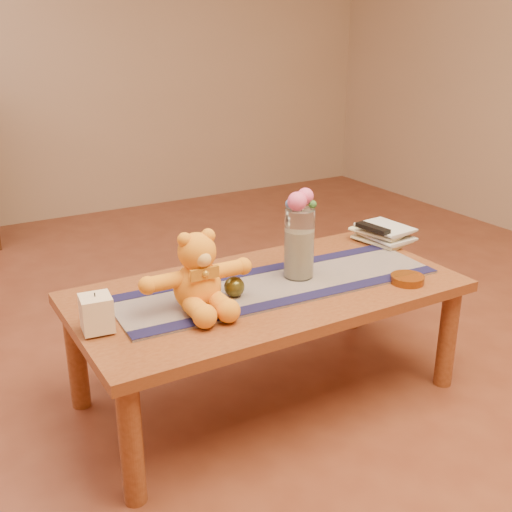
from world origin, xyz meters
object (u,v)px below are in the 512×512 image
glass_vase (299,243)px  amber_dish (407,279)px  teddy_bear (197,271)px  bronze_ball (234,287)px  book_bottom (370,244)px  tv_remote (373,228)px  pillar_candle (97,313)px

glass_vase → amber_dish: (0.32, -0.24, -0.12)m
teddy_bear → bronze_ball: (0.14, 0.01, -0.09)m
glass_vase → book_bottom: (0.46, 0.14, -0.13)m
book_bottom → tv_remote: tv_remote is taller
teddy_bear → glass_vase: bearing=7.3°
pillar_candle → book_bottom: bearing=8.3°
amber_dish → bronze_ball: bearing=161.9°
pillar_candle → book_bottom: pillar_candle is taller
tv_remote → amber_dish: 0.40m
glass_vase → bronze_ball: bearing=-172.7°
glass_vase → book_bottom: glass_vase is taller
glass_vase → tv_remote: 0.48m
pillar_candle → bronze_ball: bearing=0.6°
pillar_candle → bronze_ball: 0.48m
tv_remote → pillar_candle: bearing=-179.5°
book_bottom → tv_remote: bearing=-93.0°
pillar_candle → tv_remote: (1.24, 0.17, 0.02)m
teddy_bear → glass_vase: 0.44m
teddy_bear → amber_dish: 0.79m
glass_vase → book_bottom: size_ratio=1.17×
pillar_candle → tv_remote: bearing=7.9°
pillar_candle → book_bottom: (1.24, 0.18, -0.05)m
book_bottom → teddy_bear: bearing=-178.8°
pillar_candle → glass_vase: (0.78, 0.04, 0.07)m
tv_remote → amber_dish: tv_remote is taller
book_bottom → tv_remote: (0.00, -0.01, 0.07)m
bronze_ball → tv_remote: tv_remote is taller
book_bottom → tv_remote: 0.08m
glass_vase → bronze_ball: size_ratio=3.63×
teddy_bear → bronze_ball: bearing=4.3°
amber_dish → tv_remote: bearing=68.8°
teddy_bear → pillar_candle: teddy_bear is taller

